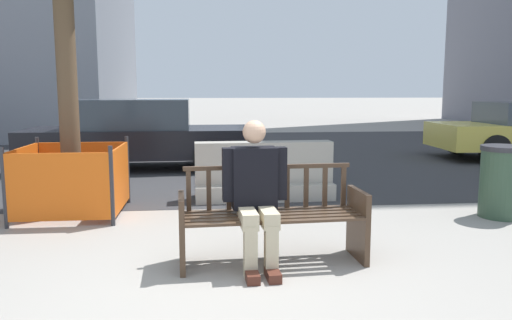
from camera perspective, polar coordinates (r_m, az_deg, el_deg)
name	(u,v)px	position (r m, az deg, el deg)	size (l,w,h in m)	color
ground_plane	(212,288)	(4.16, -5.04, -14.37)	(200.00, 200.00, 0.00)	gray
street_asphalt	(208,153)	(12.65, -5.56, 0.78)	(120.00, 12.00, 0.01)	#333335
street_bench	(272,220)	(4.61, 1.83, -6.90)	(1.72, 0.62, 0.88)	#473323
seated_person	(256,191)	(4.46, -0.04, -3.52)	(0.59, 0.74, 1.31)	black
jersey_barrier_centre	(264,176)	(7.30, 0.90, -1.79)	(2.02, 0.73, 0.84)	#9E998E
construction_fence	(72,178)	(6.76, -20.26, -1.95)	(1.25, 1.25, 0.95)	#2D2D33
car_sedan_far	(137,134)	(10.37, -13.43, 2.91)	(4.48, 1.94, 1.40)	black
trash_bin	(503,181)	(6.94, 26.37, -2.21)	(0.57, 0.57, 0.90)	#334C38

